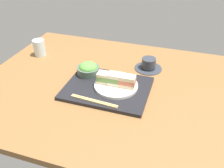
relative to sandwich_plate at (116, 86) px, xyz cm
name	(u,v)px	position (x,y,z in cm)	size (l,w,h in cm)	color
ground_plane	(121,89)	(1.66, 2.92, -3.87)	(140.00, 100.00, 3.00)	brown
serving_tray	(107,88)	(-3.92, -1.38, -1.52)	(39.31, 30.02, 1.69)	black
sandwich_plate	(116,86)	(0.00, 0.00, 0.00)	(20.58, 20.58, 1.35)	white
sandwich_near	(105,78)	(-5.32, 0.00, 3.26)	(7.71, 5.07, 5.17)	beige
sandwich_middle	(116,79)	(0.00, 0.00, 3.54)	(7.53, 5.23, 5.73)	#EFE5C1
sandwich_far	(127,81)	(5.32, 0.00, 3.49)	(7.52, 5.06, 5.63)	beige
salad_bowl	(88,69)	(-16.87, 6.92, 2.14)	(11.42, 11.42, 6.39)	#4C6051
chopsticks_pair	(94,101)	(-5.68, -13.85, -0.32)	(22.05, 3.29, 0.70)	tan
coffee_cup	(149,65)	(10.77, 24.37, 0.13)	(14.65, 14.65, 6.12)	#333842
drinking_glass	(39,48)	(-53.59, 20.47, 2.41)	(6.83, 6.83, 9.55)	silver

